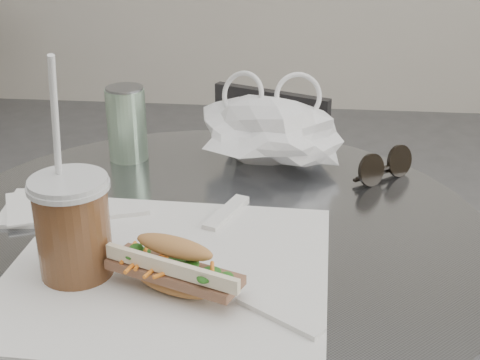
# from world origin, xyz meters

# --- Properties ---
(chair_far) EXTENTS (0.40, 0.42, 0.71)m
(chair_far) POSITION_xyz_m (-0.01, 0.82, 0.32)
(chair_far) COLOR #2B2B2D
(chair_far) RESTS_ON ground
(sandwich_paper) EXTENTS (0.38, 0.36, 0.00)m
(sandwich_paper) POSITION_xyz_m (-0.03, 0.09, 0.74)
(sandwich_paper) COLOR white
(sandwich_paper) RESTS_ON cafe_table
(banh_mi) EXTENTS (0.20, 0.14, 0.06)m
(banh_mi) POSITION_xyz_m (-0.01, 0.05, 0.77)
(banh_mi) COLOR #C17949
(banh_mi) RESTS_ON sandwich_paper
(iced_coffee) EXTENTS (0.09, 0.09, 0.26)m
(iced_coffee) POSITION_xyz_m (-0.13, 0.07, 0.80)
(iced_coffee) COLOR brown
(iced_coffee) RESTS_ON cafe_table
(sunglasses) EXTENTS (0.10, 0.09, 0.05)m
(sunglasses) POSITION_xyz_m (0.25, 0.38, 0.76)
(sunglasses) COLOR black
(sunglasses) RESTS_ON cafe_table
(plastic_bag) EXTENTS (0.23, 0.19, 0.11)m
(plastic_bag) POSITION_xyz_m (0.07, 0.42, 0.79)
(plastic_bag) COLOR white
(plastic_bag) RESTS_ON cafe_table
(napkin_stack) EXTENTS (0.14, 0.14, 0.01)m
(napkin_stack) POSITION_xyz_m (-0.23, 0.23, 0.74)
(napkin_stack) COLOR white
(napkin_stack) RESTS_ON cafe_table
(drink_can) EXTENTS (0.06, 0.06, 0.12)m
(drink_can) POSITION_xyz_m (-0.16, 0.43, 0.80)
(drink_can) COLOR #54905E
(drink_can) RESTS_ON cafe_table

